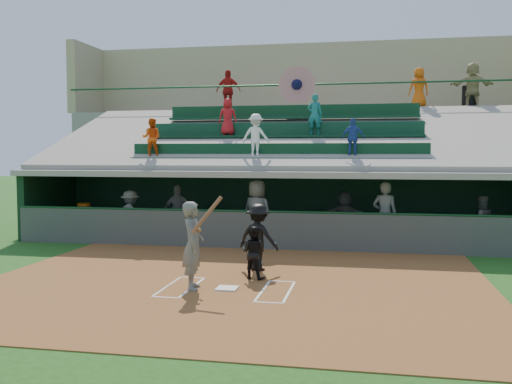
% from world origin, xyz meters
% --- Properties ---
extents(ground, '(100.00, 100.00, 0.00)m').
position_xyz_m(ground, '(0.00, 0.00, 0.00)').
color(ground, '#1A4B15').
rests_on(ground, ground).
extents(dirt_slab, '(11.00, 9.00, 0.02)m').
position_xyz_m(dirt_slab, '(0.00, 0.50, 0.01)').
color(dirt_slab, brown).
rests_on(dirt_slab, ground).
extents(home_plate, '(0.43, 0.43, 0.03)m').
position_xyz_m(home_plate, '(0.00, 0.00, 0.04)').
color(home_plate, silver).
rests_on(home_plate, dirt_slab).
extents(batters_box_chalk, '(2.65, 1.85, 0.01)m').
position_xyz_m(batters_box_chalk, '(0.00, 0.00, 0.02)').
color(batters_box_chalk, white).
rests_on(batters_box_chalk, dirt_slab).
extents(dugout_floor, '(16.00, 3.50, 0.04)m').
position_xyz_m(dugout_floor, '(0.00, 6.75, 0.02)').
color(dugout_floor, gray).
rests_on(dugout_floor, ground).
extents(concourse_slab, '(20.00, 3.00, 4.60)m').
position_xyz_m(concourse_slab, '(0.00, 13.50, 2.30)').
color(concourse_slab, gray).
rests_on(concourse_slab, ground).
extents(grandstand, '(20.40, 10.40, 7.80)m').
position_xyz_m(grandstand, '(-0.01, 10.51, 2.26)').
color(grandstand, '#474C47').
rests_on(grandstand, ground).
extents(batter_at_plate, '(0.92, 0.80, 1.95)m').
position_xyz_m(batter_at_plate, '(-0.69, -0.11, 0.94)').
color(batter_at_plate, '#565853').
rests_on(batter_at_plate, dirt_slab).
extents(catcher, '(0.68, 0.60, 1.18)m').
position_xyz_m(catcher, '(0.35, 1.06, 0.61)').
color(catcher, black).
rests_on(catcher, dirt_slab).
extents(home_umpire, '(1.17, 0.90, 1.60)m').
position_xyz_m(home_umpire, '(0.28, 1.99, 0.82)').
color(home_umpire, black).
rests_on(home_umpire, dirt_slab).
extents(dugout_bench, '(12.92, 5.85, 0.42)m').
position_xyz_m(dugout_bench, '(0.04, 8.14, 0.25)').
color(dugout_bench, olive).
rests_on(dugout_bench, dugout_floor).
extents(white_table, '(0.90, 0.77, 0.68)m').
position_xyz_m(white_table, '(-6.57, 6.31, 0.38)').
color(white_table, white).
rests_on(white_table, dugout_floor).
extents(water_cooler, '(0.43, 0.43, 0.43)m').
position_xyz_m(water_cooler, '(-6.54, 6.36, 0.93)').
color(water_cooler, '#D7620C').
rests_on(water_cooler, white_table).
extents(dugout_player_a, '(1.18, 0.94, 1.60)m').
position_xyz_m(dugout_player_a, '(-4.58, 5.71, 0.84)').
color(dugout_player_a, '#5F615B').
rests_on(dugout_player_a, dugout_floor).
extents(dugout_player_b, '(1.05, 0.47, 1.76)m').
position_xyz_m(dugout_player_b, '(-3.12, 6.12, 0.92)').
color(dugout_player_b, '#61645E').
rests_on(dugout_player_b, dugout_floor).
extents(dugout_player_c, '(1.13, 0.94, 1.99)m').
position_xyz_m(dugout_player_c, '(-0.42, 5.51, 1.03)').
color(dugout_player_c, '#545752').
rests_on(dugout_player_c, dugout_floor).
extents(dugout_player_d, '(1.54, 0.77, 1.59)m').
position_xyz_m(dugout_player_d, '(2.16, 6.88, 0.84)').
color(dugout_player_d, '#50534E').
rests_on(dugout_player_d, dugout_floor).
extents(dugout_player_e, '(0.78, 0.57, 1.96)m').
position_xyz_m(dugout_player_e, '(3.36, 5.67, 1.02)').
color(dugout_player_e, '#5F615C').
rests_on(dugout_player_e, dugout_floor).
extents(dugout_player_f, '(0.85, 0.71, 1.55)m').
position_xyz_m(dugout_player_f, '(6.15, 6.22, 0.81)').
color(dugout_player_f, '#5E605B').
rests_on(dugout_player_f, dugout_floor).
extents(trash_bin, '(0.62, 0.62, 0.94)m').
position_xyz_m(trash_bin, '(6.91, 13.14, 5.07)').
color(trash_bin, black).
rests_on(trash_bin, concourse_slab).
extents(concourse_staff_a, '(1.09, 0.53, 1.80)m').
position_xyz_m(concourse_staff_a, '(-3.06, 12.77, 5.50)').
color(concourse_staff_a, red).
rests_on(concourse_staff_a, concourse_slab).
extents(concourse_staff_b, '(0.87, 0.65, 1.60)m').
position_xyz_m(concourse_staff_b, '(4.83, 12.26, 5.40)').
color(concourse_staff_b, '#DE570D').
rests_on(concourse_staff_b, concourse_slab).
extents(concourse_staff_c, '(1.71, 0.61, 1.82)m').
position_xyz_m(concourse_staff_c, '(6.93, 12.83, 5.51)').
color(concourse_staff_c, tan).
rests_on(concourse_staff_c, concourse_slab).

